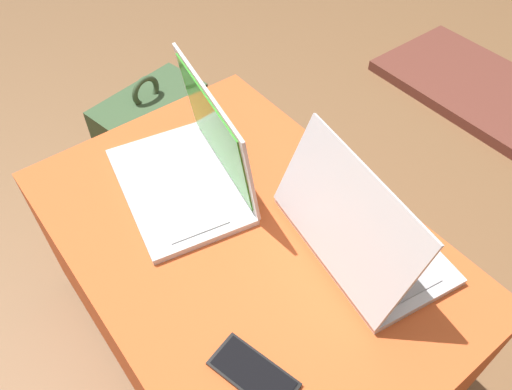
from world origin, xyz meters
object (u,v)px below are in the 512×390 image
object	(u,v)px
laptop_near	(190,167)
backpack	(156,152)
laptop_far	(358,231)
cell_phone	(253,374)

from	to	relation	value
laptop_near	backpack	size ratio (longest dim) A/B	0.80
laptop_near	laptop_far	distance (m)	0.40
laptop_far	cell_phone	xyz separation A→B (m)	(0.09, -0.34, -0.04)
cell_phone	backpack	world-z (taller)	backpack
laptop_far	backpack	distance (m)	0.83
laptop_near	cell_phone	world-z (taller)	laptop_near
laptop_far	backpack	xyz separation A→B (m)	(-0.76, -0.08, -0.31)
cell_phone	laptop_near	bearing A→B (deg)	55.05
laptop_far	backpack	world-z (taller)	laptop_far
laptop_near	laptop_far	bearing A→B (deg)	37.15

